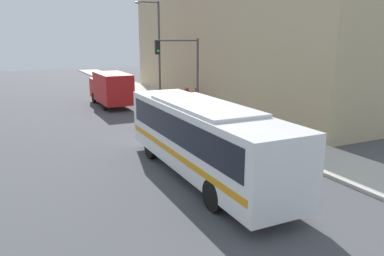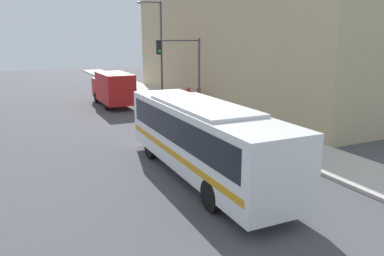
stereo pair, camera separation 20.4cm
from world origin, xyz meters
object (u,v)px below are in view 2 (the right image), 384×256
(city_bus, at_px, (202,135))
(traffic_light_pole, at_px, (185,64))
(street_lamp, at_px, (159,44))
(fire_hydrant, at_px, (269,138))
(parking_meter, at_px, (221,110))
(delivery_truck, at_px, (113,88))
(pedestrian_mid_block, at_px, (188,96))
(pedestrian_near_corner, at_px, (199,96))

(city_bus, distance_m, traffic_light_pole, 11.78)
(street_lamp, bearing_deg, fire_hydrant, -90.06)
(parking_meter, bearing_deg, traffic_light_pole, 105.83)
(delivery_truck, distance_m, pedestrian_mid_block, 6.42)
(fire_hydrant, height_order, street_lamp, street_lamp)
(city_bus, relative_size, fire_hydrant, 15.28)
(traffic_light_pole, distance_m, pedestrian_mid_block, 5.07)
(city_bus, height_order, street_lamp, street_lamp)
(delivery_truck, bearing_deg, pedestrian_mid_block, -33.23)
(parking_meter, height_order, street_lamp, street_lamp)
(traffic_light_pole, xyz_separation_m, parking_meter, (0.96, -3.37, -2.78))
(traffic_light_pole, height_order, street_lamp, street_lamp)
(pedestrian_mid_block, bearing_deg, fire_hydrant, -94.91)
(fire_hydrant, xyz_separation_m, street_lamp, (0.02, 15.98, 4.55))
(city_bus, xyz_separation_m, traffic_light_pole, (4.22, 10.80, 2.07))
(fire_hydrant, xyz_separation_m, pedestrian_near_corner, (1.70, 11.55, 0.54))
(city_bus, bearing_deg, pedestrian_near_corner, 64.51)
(city_bus, bearing_deg, fire_hydrant, 25.26)
(parking_meter, height_order, pedestrian_mid_block, pedestrian_mid_block)
(fire_hydrant, bearing_deg, city_bus, -155.54)
(street_lamp, distance_m, pedestrian_near_corner, 6.20)
(city_bus, height_order, pedestrian_near_corner, city_bus)
(city_bus, relative_size, delivery_truck, 1.62)
(fire_hydrant, distance_m, street_lamp, 16.61)
(city_bus, relative_size, parking_meter, 7.58)
(parking_meter, xyz_separation_m, street_lamp, (0.02, 10.89, 3.95))
(delivery_truck, xyz_separation_m, parking_meter, (4.31, -10.53, -0.45))
(traffic_light_pole, relative_size, pedestrian_mid_block, 3.30)
(fire_hydrant, relative_size, pedestrian_near_corner, 0.40)
(traffic_light_pole, bearing_deg, delivery_truck, 115.08)
(parking_meter, height_order, pedestrian_near_corner, pedestrian_near_corner)
(pedestrian_near_corner, height_order, pedestrian_mid_block, pedestrian_near_corner)
(city_bus, height_order, fire_hydrant, city_bus)
(street_lamp, bearing_deg, pedestrian_near_corner, -69.22)
(traffic_light_pole, relative_size, street_lamp, 0.64)
(fire_hydrant, distance_m, pedestrian_near_corner, 11.68)
(traffic_light_pole, height_order, parking_meter, traffic_light_pole)
(delivery_truck, distance_m, traffic_light_pole, 8.25)
(city_bus, distance_m, pedestrian_mid_block, 15.76)
(pedestrian_near_corner, xyz_separation_m, pedestrian_mid_block, (-0.66, 0.56, -0.05))
(parking_meter, relative_size, pedestrian_near_corner, 0.81)
(delivery_truck, xyz_separation_m, pedestrian_mid_block, (5.35, -3.50, -0.56))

